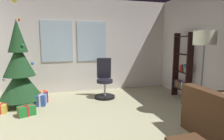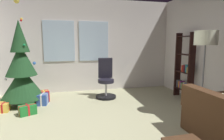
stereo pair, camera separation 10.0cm
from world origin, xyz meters
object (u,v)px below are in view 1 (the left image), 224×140
(gift_box_blue, at_px, (41,100))
(gift_box_green, at_px, (27,111))
(office_chair, at_px, (104,82))
(gift_box_red, at_px, (42,97))
(bookshelf, at_px, (182,70))
(holiday_tree, at_px, (20,71))
(gift_box_gold, at_px, (2,108))
(floor_lamp, at_px, (204,42))

(gift_box_blue, bearing_deg, gift_box_green, -110.28)
(office_chair, bearing_deg, gift_box_red, 179.67)
(gift_box_green, xyz_separation_m, bookshelf, (3.93, 0.27, 0.69))
(gift_box_green, distance_m, gift_box_blue, 0.65)
(gift_box_blue, distance_m, office_chair, 1.69)
(bookshelf, bearing_deg, gift_box_red, 170.79)
(holiday_tree, distance_m, gift_box_blue, 0.86)
(gift_box_red, xyz_separation_m, bookshelf, (3.70, -0.60, 0.65))
(office_chair, bearing_deg, gift_box_green, -155.47)
(gift_box_red, xyz_separation_m, gift_box_gold, (-0.79, -0.54, -0.04))
(holiday_tree, xyz_separation_m, bookshelf, (4.16, -0.48, -0.05))
(gift_box_blue, distance_m, floor_lamp, 3.90)
(bookshelf, bearing_deg, gift_box_blue, 174.67)
(gift_box_gold, height_order, bookshelf, bookshelf)
(gift_box_green, bearing_deg, bookshelf, 3.87)
(gift_box_green, bearing_deg, floor_lamp, -14.81)
(bookshelf, bearing_deg, floor_lamp, -108.64)
(gift_box_red, distance_m, gift_box_blue, 0.25)
(office_chair, bearing_deg, bookshelf, -16.02)
(gift_box_red, relative_size, floor_lamp, 0.17)
(gift_box_gold, relative_size, office_chair, 0.26)
(holiday_tree, height_order, gift_box_blue, holiday_tree)
(office_chair, xyz_separation_m, bookshelf, (2.05, -0.59, 0.36))
(gift_box_red, bearing_deg, gift_box_gold, -145.26)
(holiday_tree, distance_m, bookshelf, 4.19)
(holiday_tree, bearing_deg, floor_lamp, -24.11)
(gift_box_red, distance_m, floor_lamp, 4.00)
(gift_box_gold, bearing_deg, floor_lamp, -17.07)
(gift_box_gold, xyz_separation_m, gift_box_blue, (0.78, 0.29, 0.03))
(gift_box_gold, distance_m, bookshelf, 4.54)
(bookshelf, xyz_separation_m, floor_lamp, (-0.40, -1.20, 0.73))
(gift_box_gold, height_order, floor_lamp, floor_lamp)
(gift_box_green, relative_size, floor_lamp, 0.22)
(gift_box_gold, xyz_separation_m, office_chair, (2.43, 0.54, 0.33))
(bookshelf, height_order, floor_lamp, bookshelf)
(holiday_tree, bearing_deg, gift_box_green, -72.62)
(gift_box_gold, height_order, gift_box_blue, gift_box_blue)
(gift_box_red, bearing_deg, gift_box_blue, -91.15)
(gift_box_gold, height_order, office_chair, office_chair)
(gift_box_green, height_order, gift_box_blue, gift_box_blue)
(gift_box_red, xyz_separation_m, floor_lamp, (3.29, -1.80, 1.39))
(gift_box_green, distance_m, gift_box_gold, 0.64)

